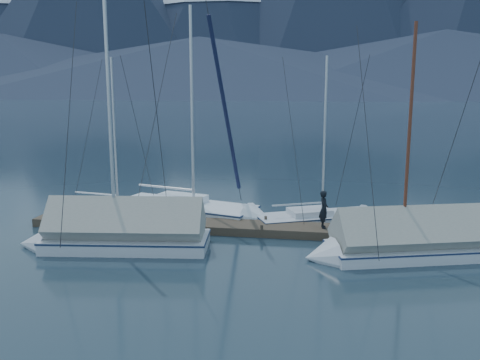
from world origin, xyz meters
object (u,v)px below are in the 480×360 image
Objects in this scene: sailboat_open_mid at (204,212)px; sailboat_open_right at (331,218)px; sailboat_covered_far at (112,235)px; sailboat_covered_near at (399,245)px; person at (324,209)px; sailboat_open_left at (126,212)px.

sailboat_open_mid is 1.31× the size of sailboat_open_right.
sailboat_covered_far is at bearing -114.03° from sailboat_open_mid.
sailboat_open_mid is 1.16× the size of sailboat_covered_near.
person is at bearing 20.32° from sailboat_covered_far.
sailboat_covered_far is at bearing -176.07° from sailboat_covered_near.
person is at bearing -98.25° from sailboat_open_right.
sailboat_open_right is 0.89× the size of sailboat_covered_near.
sailboat_covered_far is 8.39m from person.
person is at bearing -22.60° from sailboat_open_mid.
sailboat_covered_near is (8.18, -4.48, 0.27)m from sailboat_open_mid.
sailboat_open_mid is 1.04× the size of sailboat_covered_far.
sailboat_open_left reaches higher than person.
person is (-2.65, 2.18, 0.66)m from sailboat_covered_near.
sailboat_open_left is at bearing 106.04° from sailboat_covered_far.
sailboat_open_right is (9.56, 0.36, -0.00)m from sailboat_open_left.
sailboat_open_mid reaches higher than sailboat_open_right.
person is (5.52, -2.30, 0.92)m from sailboat_open_mid.
sailboat_open_mid is 5.71m from sailboat_covered_far.
sailboat_open_right reaches higher than person.
sailboat_covered_far is at bearing 100.47° from person.
sailboat_covered_near reaches higher than sailboat_open_left.
sailboat_open_mid is 6.05m from person.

